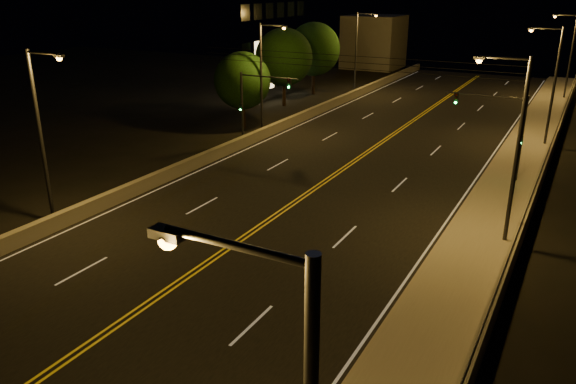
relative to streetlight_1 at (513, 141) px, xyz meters
The scene contains 20 objects.
road 12.89m from the streetlight_1, 168.46° to the right, with size 18.00×120.00×0.02m, color black.
sidewalk 5.71m from the streetlight_1, 107.07° to the right, with size 3.60×120.00×0.30m, color #9D9483.
curb 6.29m from the streetlight_1, 137.78° to the right, with size 0.14×120.00×0.15m, color #9D9483.
parapet_wall 5.16m from the streetlight_1, 68.48° to the right, with size 0.30×120.00×1.00m, color gray.
jersey_barrier 21.41m from the streetlight_1, behind, with size 0.45×120.00×0.86m, color gray.
distant_building_left 62.83m from the streetlight_1, 115.98° to the left, with size 8.00×8.00×7.74m, color slate.
parapet_rail 4.70m from the streetlight_1, 68.48° to the right, with size 0.06×0.06×120.00m, color black.
lane_markings 12.90m from the streetlight_1, 168.12° to the right, with size 17.32×116.00×0.00m.
streetlight_1 is the anchor object (origin of this frame).
streetlight_2 20.26m from the streetlight_1, 90.00° to the left, with size 2.55×0.28×9.18m.
streetlight_3 42.12m from the streetlight_1, 90.00° to the left, with size 2.55×0.28×9.18m.
streetlight_4 23.09m from the streetlight_1, 158.22° to the right, with size 2.55×0.28×9.18m.
streetlight_5 25.33m from the streetlight_1, 147.86° to the left, with size 2.55×0.28×9.18m.
streetlight_6 40.75m from the streetlight_1, 121.75° to the left, with size 2.55×0.28×9.18m.
traffic_signal_right 10.06m from the streetlight_1, 99.07° to the left, with size 5.11×0.31×5.73m.
traffic_signal_left 22.58m from the streetlight_1, 154.22° to the left, with size 5.11×0.31×5.73m.
overhead_wires 13.72m from the streetlight_1, 148.19° to the left, with size 22.00×0.03×0.83m.
tree_0 27.97m from the streetlight_1, 149.49° to the left, with size 4.97×4.97×6.73m.
tree_1 35.45m from the streetlight_1, 136.26° to the left, with size 5.92×5.92×8.02m.
tree_2 41.17m from the streetlight_1, 128.90° to the left, with size 6.03×6.03×8.17m.
Camera 1 is at (14.34, -4.82, 12.13)m, focal length 35.00 mm.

